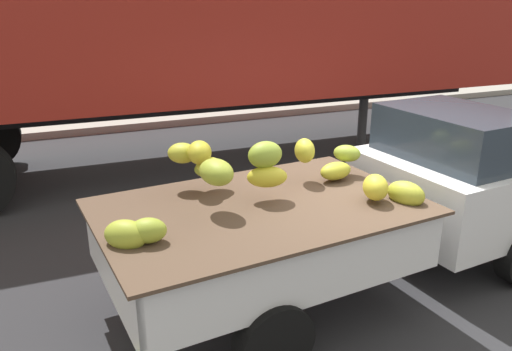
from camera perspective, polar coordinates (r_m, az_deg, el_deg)
ground at (r=5.75m, az=12.95°, el=-10.58°), size 220.00×220.00×0.00m
curb_strip at (r=12.40m, az=-8.34°, el=6.30°), size 80.00×0.80×0.16m
pickup_truck at (r=5.71m, az=17.98°, el=-1.43°), size 5.12×2.19×1.70m
semi_trailer at (r=8.86m, az=-6.53°, el=17.36°), size 12.05×2.81×3.95m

